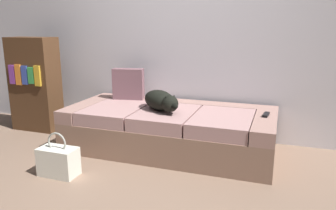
# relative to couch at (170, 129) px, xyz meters

# --- Properties ---
(ground_plane) EXTENTS (10.00, 10.00, 0.00)m
(ground_plane) POSITION_rel_couch_xyz_m (0.00, -1.01, -0.21)
(ground_plane) COLOR #846855
(back_wall) EXTENTS (6.40, 0.10, 2.80)m
(back_wall) POSITION_rel_couch_xyz_m (0.00, 0.57, 1.19)
(back_wall) COLOR silver
(back_wall) RESTS_ON ground
(couch) EXTENTS (2.04, 0.95, 0.43)m
(couch) POSITION_rel_couch_xyz_m (0.00, 0.00, 0.00)
(couch) COLOR #8C6956
(couch) RESTS_ON ground
(dog_dark) EXTENTS (0.50, 0.45, 0.19)m
(dog_dark) POSITION_rel_couch_xyz_m (-0.06, -0.09, 0.31)
(dog_dark) COLOR black
(dog_dark) RESTS_ON couch
(tv_remote) EXTENTS (0.06, 0.15, 0.02)m
(tv_remote) POSITION_rel_couch_xyz_m (0.92, 0.05, 0.23)
(tv_remote) COLOR black
(tv_remote) RESTS_ON couch
(throw_pillow) EXTENTS (0.36, 0.18, 0.34)m
(throw_pillow) POSITION_rel_couch_xyz_m (-0.58, 0.27, 0.38)
(throw_pillow) COLOR #734F57
(throw_pillow) RESTS_ON couch
(handbag) EXTENTS (0.32, 0.18, 0.38)m
(handbag) POSITION_rel_couch_xyz_m (-0.69, -0.87, -0.09)
(handbag) COLOR silver
(handbag) RESTS_ON ground
(bookshelf) EXTENTS (0.56, 0.30, 1.10)m
(bookshelf) POSITION_rel_couch_xyz_m (-1.74, 0.12, 0.34)
(bookshelf) COLOR #4F321D
(bookshelf) RESTS_ON ground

